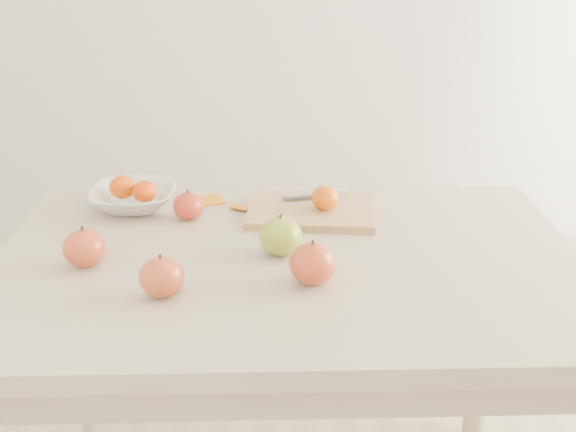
{
  "coord_description": "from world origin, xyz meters",
  "views": [
    {
      "loc": [
        -0.04,
        -1.32,
        1.39
      ],
      "look_at": [
        0.0,
        0.05,
        0.82
      ],
      "focal_mm": 45.0,
      "sensor_mm": 36.0,
      "label": 1
    }
  ],
  "objects": [
    {
      "name": "table",
      "position": [
        0.0,
        0.0,
        0.65
      ],
      "size": [
        1.2,
        0.8,
        0.75
      ],
      "color": "beige",
      "rests_on": "ground"
    },
    {
      "name": "cutting_board",
      "position": [
        0.06,
        0.23,
        0.76
      ],
      "size": [
        0.31,
        0.24,
        0.02
      ],
      "primitive_type": "cube",
      "rotation": [
        0.0,
        0.0,
        -0.11
      ],
      "color": "tan",
      "rests_on": "table"
    },
    {
      "name": "board_tangerine",
      "position": [
        0.09,
        0.22,
        0.8
      ],
      "size": [
        0.06,
        0.06,
        0.05
      ],
      "primitive_type": "ellipsoid",
      "color": "#D75307",
      "rests_on": "cutting_board"
    },
    {
      "name": "fruit_bowl",
      "position": [
        -0.36,
        0.28,
        0.77
      ],
      "size": [
        0.2,
        0.2,
        0.05
      ],
      "primitive_type": "imported",
      "color": "white",
      "rests_on": "table"
    },
    {
      "name": "bowl_tangerine_near",
      "position": [
        -0.38,
        0.29,
        0.8
      ],
      "size": [
        0.06,
        0.06,
        0.06
      ],
      "primitive_type": "ellipsoid",
      "color": "#D44407",
      "rests_on": "fruit_bowl"
    },
    {
      "name": "bowl_tangerine_far",
      "position": [
        -0.33,
        0.27,
        0.8
      ],
      "size": [
        0.06,
        0.06,
        0.05
      ],
      "primitive_type": "ellipsoid",
      "color": "#D84307",
      "rests_on": "fruit_bowl"
    },
    {
      "name": "orange_peel_a",
      "position": [
        -0.18,
        0.31,
        0.75
      ],
      "size": [
        0.07,
        0.06,
        0.01
      ],
      "primitive_type": "cube",
      "rotation": [
        0.21,
        0.0,
        0.38
      ],
      "color": "orange",
      "rests_on": "table"
    },
    {
      "name": "orange_peel_b",
      "position": [
        -0.11,
        0.27,
        0.75
      ],
      "size": [
        0.06,
        0.05,
        0.01
      ],
      "primitive_type": "cube",
      "rotation": [
        -0.14,
        0.0,
        -0.5
      ],
      "color": "orange",
      "rests_on": "table"
    },
    {
      "name": "paring_knife",
      "position": [
        0.11,
        0.3,
        0.78
      ],
      "size": [
        0.17,
        0.06,
        0.01
      ],
      "color": "silver",
      "rests_on": "cutting_board"
    },
    {
      "name": "apple_green",
      "position": [
        -0.02,
        0.02,
        0.79
      ],
      "size": [
        0.09,
        0.09,
        0.08
      ],
      "primitive_type": "ellipsoid",
      "color": "olive",
      "rests_on": "table"
    },
    {
      "name": "apple_red_e",
      "position": [
        0.04,
        -0.11,
        0.79
      ],
      "size": [
        0.09,
        0.09,
        0.08
      ],
      "primitive_type": "ellipsoid",
      "color": "#A4111F",
      "rests_on": "table"
    },
    {
      "name": "apple_red_c",
      "position": [
        -0.24,
        -0.15,
        0.79
      ],
      "size": [
        0.08,
        0.08,
        0.07
      ],
      "primitive_type": "ellipsoid",
      "color": "maroon",
      "rests_on": "table"
    },
    {
      "name": "apple_red_d",
      "position": [
        -0.4,
        -0.02,
        0.79
      ],
      "size": [
        0.08,
        0.08,
        0.08
      ],
      "primitive_type": "ellipsoid",
      "color": "#9E0E14",
      "rests_on": "table"
    },
    {
      "name": "apple_red_a",
      "position": [
        -0.22,
        0.21,
        0.78
      ],
      "size": [
        0.07,
        0.07,
        0.06
      ],
      "primitive_type": "ellipsoid",
      "color": "#A31B28",
      "rests_on": "table"
    }
  ]
}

